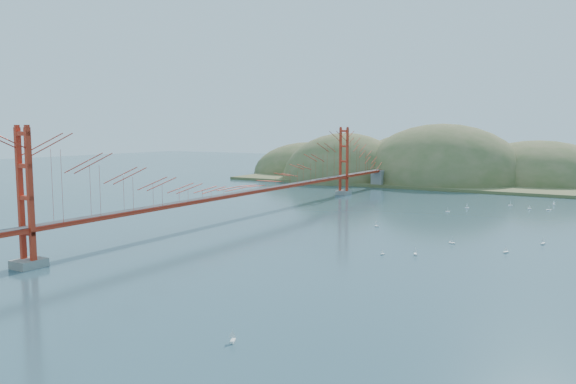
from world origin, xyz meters
The scene contains 16 objects.
ground centered at (0.00, 0.00, 0.00)m, with size 320.00×320.00×0.00m, color #2B4A57.
bridge centered at (0.00, 0.18, 7.01)m, with size 2.20×94.40×12.00m.
far_headlands centered at (2.21, 68.52, 0.00)m, with size 84.00×58.00×25.00m.
sailboat_7 centered at (30.28, 27.70, 0.15)m, with size 0.61×0.61×0.65m.
sailboat_8 centered at (27.30, 30.24, 0.15)m, with size 0.58×0.56×0.65m.
sailboat_12 centered at (22.39, 24.26, 0.16)m, with size 0.64×0.63×0.72m.
sailboat_14 centered at (35.07, 2.11, 0.16)m, with size 0.65×0.66×0.74m.
sailboat_6 centered at (24.12, -34.42, 0.16)m, with size 0.65×0.65×0.73m.
sailboat_0 centered at (23.15, -10.42, 0.13)m, with size 0.46×0.49×0.55m.
sailboat_2 centered at (27.25, -2.18, 0.16)m, with size 0.66×0.64×0.74m.
sailboat_15 centered at (32.74, 34.64, 0.15)m, with size 0.60×0.62×0.69m.
sailboat_1 centered at (25.78, -9.02, 0.16)m, with size 0.68×0.68×0.74m.
sailboat_3 centered at (21.06, 19.01, 0.15)m, with size 0.57×0.52×0.65m.
sailboat_17 centered at (32.82, 27.71, 0.16)m, with size 0.64×0.57×0.72m.
sailboat_16 centered at (17.13, 3.00, 0.15)m, with size 0.65×0.65×0.70m.
sailboat_4 centered at (32.63, -3.81, 0.15)m, with size 0.65×0.65×0.70m.
Camera 1 is at (41.61, -57.69, 11.38)m, focal length 35.00 mm.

